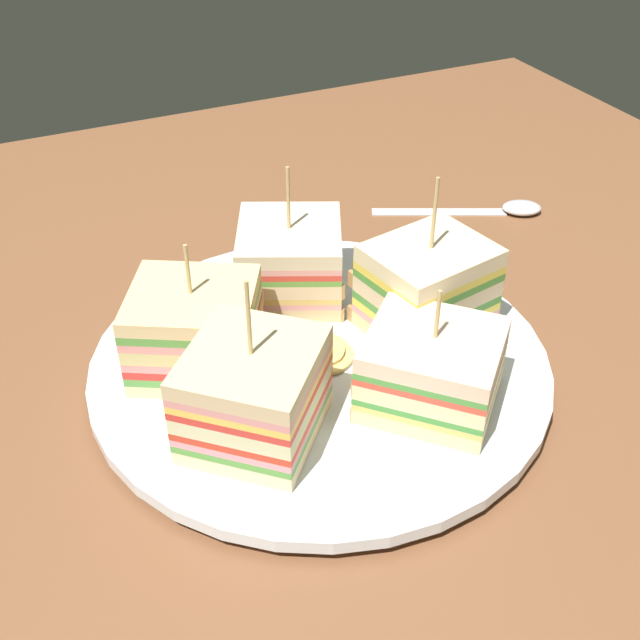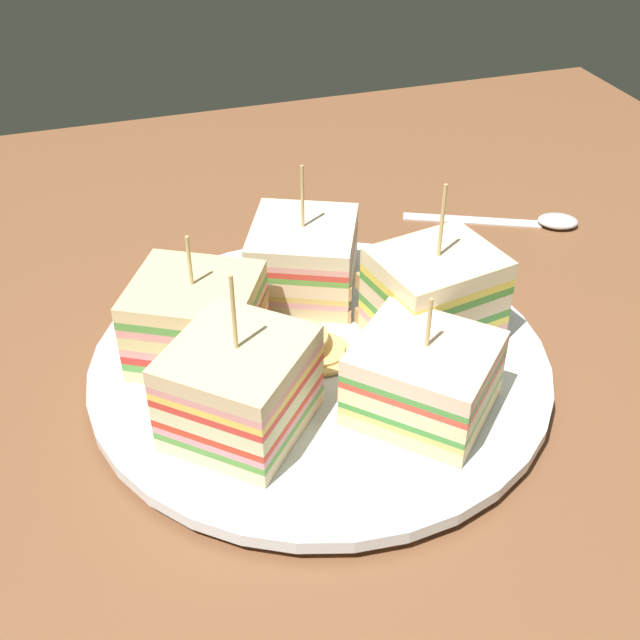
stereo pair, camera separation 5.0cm
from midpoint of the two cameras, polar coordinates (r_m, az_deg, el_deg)
ground_plane at (r=53.48cm, az=2.69°, el=-4.82°), size 100.80×95.43×1.80cm
plate at (r=52.29cm, az=2.74°, el=-3.30°), size 29.79×29.79×1.56cm
sandwich_wedge_0 at (r=56.58cm, az=1.33°, el=4.25°), size 9.67×9.96×9.90cm
sandwich_wedge_1 at (r=50.58cm, az=-6.02°, el=-0.16°), size 10.11×9.84×8.93cm
sandwich_wedge_2 at (r=45.15cm, az=-2.59°, el=-4.99°), size 10.32×10.38×10.53cm
sandwich_wedge_3 at (r=47.20cm, az=10.37°, el=-4.26°), size 10.36×10.37×8.10cm
sandwich_wedge_4 at (r=52.96cm, az=10.72°, el=1.68°), size 8.75×7.62×11.22cm
chip_pile at (r=51.50cm, az=2.00°, el=-1.96°), size 6.50×6.20×1.96cm
spoon at (r=72.33cm, az=16.88°, el=6.76°), size 14.34×8.01×1.00cm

